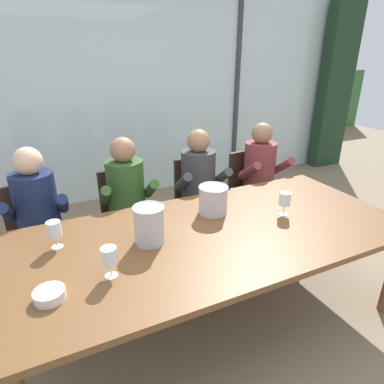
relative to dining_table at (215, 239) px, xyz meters
The scene contains 20 objects.
ground 1.20m from the dining_table, 90.00° to the left, with size 14.00×14.00×0.00m, color #847056.
window_glass_panel 2.64m from the dining_table, 90.00° to the left, with size 7.82×0.03×2.60m, color silver.
window_mullion_right 3.15m from the dining_table, 55.29° to the left, with size 0.06×0.06×2.60m, color #38383D.
hillside_vineyard 5.72m from the dining_table, 90.00° to the left, with size 13.82×2.40×1.42m, color #386633.
curtain_heavy_drape 4.33m from the dining_table, 33.77° to the left, with size 0.56×0.20×2.60m, color #1E3823.
dining_table is the anchor object (origin of this frame).
chair_near_curtain 1.48m from the dining_table, 137.69° to the left, with size 0.50×0.50×0.87m.
chair_left_of_center 1.08m from the dining_table, 108.09° to the left, with size 0.47×0.47×0.87m.
chair_center 1.12m from the dining_table, 69.09° to the left, with size 0.45×0.45×0.87m.
chair_right_of_center 1.46m from the dining_table, 45.41° to the left, with size 0.50×0.50×0.87m.
person_navy_polo 1.37m from the dining_table, 140.39° to the left, with size 0.47×0.62×1.19m.
person_olive_shirt 0.94m from the dining_table, 111.88° to the left, with size 0.48×0.63×1.19m.
person_charcoal_jacket 0.94m from the dining_table, 68.55° to the left, with size 0.49×0.63×1.19m.
person_maroon_top 1.36m from the dining_table, 39.73° to the left, with size 0.48×0.63×1.19m.
ice_bucket_primary 0.32m from the dining_table, 63.87° to the left, with size 0.22×0.22×0.21m.
ice_bucket_secondary 0.47m from the dining_table, behind, with size 0.19×0.19×0.24m.
tasting_bowl 1.06m from the dining_table, 167.57° to the right, with size 0.15×0.15×0.05m, color silver.
wine_glass_by_left_taster 1.00m from the dining_table, 165.64° to the left, with size 0.08×0.08×0.17m.
wine_glass_near_bucket 0.77m from the dining_table, 166.24° to the right, with size 0.08×0.08×0.17m.
wine_glass_center_pour 0.60m from the dining_table, ahead, with size 0.08×0.08×0.17m.
Camera 1 is at (-0.95, -1.65, 1.81)m, focal length 30.70 mm.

